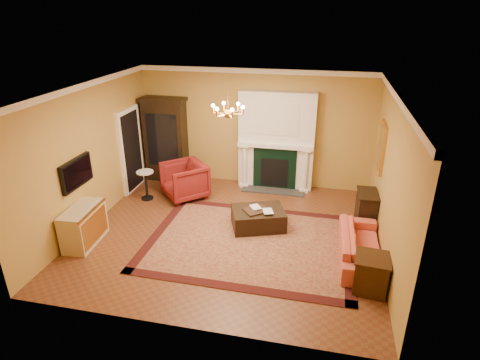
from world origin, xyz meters
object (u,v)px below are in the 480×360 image
(wingback_armchair, at_px, (184,179))
(pedestal_table, at_px, (146,183))
(coral_sofa, at_px, (361,242))
(console_table, at_px, (366,210))
(end_table, at_px, (371,274))
(leather_ottoman, at_px, (258,218))
(china_cabinet, at_px, (166,141))
(commode, at_px, (84,226))

(wingback_armchair, distance_m, pedestal_table, 0.93)
(coral_sofa, bearing_deg, pedestal_table, 72.13)
(console_table, bearing_deg, pedestal_table, 175.65)
(wingback_armchair, relative_size, end_table, 1.61)
(leather_ottoman, bearing_deg, china_cabinet, 123.64)
(china_cabinet, distance_m, coral_sofa, 5.75)
(pedestal_table, bearing_deg, coral_sofa, -17.10)
(end_table, relative_size, leather_ottoman, 0.56)
(pedestal_table, bearing_deg, china_cabinet, 88.53)
(china_cabinet, relative_size, leather_ottoman, 1.97)
(pedestal_table, distance_m, coral_sofa, 5.20)
(china_cabinet, bearing_deg, leather_ottoman, -36.50)
(wingback_armchair, bearing_deg, coral_sofa, 22.67)
(console_table, bearing_deg, commode, -162.99)
(wingback_armchair, relative_size, coral_sofa, 0.52)
(wingback_armchair, height_order, pedestal_table, wingback_armchair)
(china_cabinet, height_order, end_table, china_cabinet)
(wingback_armchair, height_order, end_table, wingback_armchair)
(commode, bearing_deg, china_cabinet, 79.64)
(china_cabinet, xyz_separation_m, console_table, (5.11, -1.52, -0.69))
(wingback_armchair, relative_size, leather_ottoman, 0.90)
(china_cabinet, height_order, leather_ottoman, china_cabinet)
(wingback_armchair, xyz_separation_m, pedestal_table, (-0.88, -0.31, -0.06))
(commode, xyz_separation_m, coral_sofa, (5.34, 0.58, -0.02))
(end_table, xyz_separation_m, console_table, (0.06, 2.22, 0.07))
(commode, relative_size, coral_sofa, 0.55)
(pedestal_table, distance_m, console_table, 5.15)
(pedestal_table, bearing_deg, end_table, -25.37)
(end_table, distance_m, leather_ottoman, 2.73)
(china_cabinet, distance_m, console_table, 5.38)
(china_cabinet, distance_m, wingback_armchair, 1.45)
(china_cabinet, xyz_separation_m, pedestal_table, (-0.03, -1.34, -0.64))
(pedestal_table, relative_size, coral_sofa, 0.39)
(coral_sofa, relative_size, console_table, 2.53)
(wingback_armchair, bearing_deg, end_table, 13.97)
(pedestal_table, bearing_deg, console_table, -2.09)
(pedestal_table, bearing_deg, leather_ottoman, -14.92)
(commode, xyz_separation_m, leather_ottoman, (3.27, 1.34, -0.17))
(pedestal_table, distance_m, commode, 2.15)
(console_table, height_order, leather_ottoman, console_table)
(china_cabinet, bearing_deg, commode, -96.77)
(console_table, bearing_deg, leather_ottoman, -167.56)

